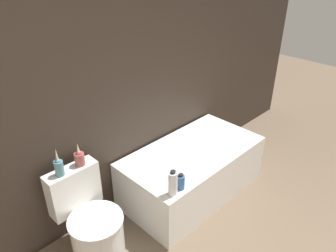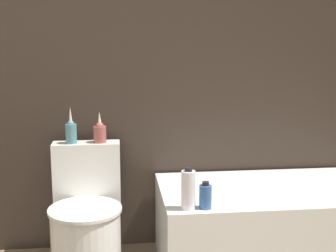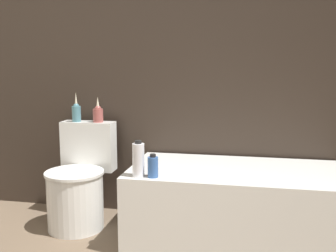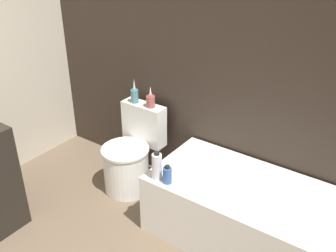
% 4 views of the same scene
% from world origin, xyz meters
% --- Properties ---
extents(wall_back_tiled, '(6.40, 0.06, 2.60)m').
position_xyz_m(wall_back_tiled, '(0.00, 2.36, 1.30)').
color(wall_back_tiled, '#332821').
rests_on(wall_back_tiled, ground_plane).
extents(bathtub, '(1.44, 0.77, 0.51)m').
position_xyz_m(bathtub, '(0.85, 1.93, 0.26)').
color(bathtub, white).
rests_on(bathtub, ground).
extents(toilet, '(0.43, 0.57, 0.77)m').
position_xyz_m(toilet, '(-0.32, 1.97, 0.31)').
color(toilet, white).
rests_on(toilet, ground).
extents(vase_gold, '(0.07, 0.07, 0.23)m').
position_xyz_m(vase_gold, '(-0.41, 2.17, 0.85)').
color(vase_gold, teal).
rests_on(vase_gold, toilet).
extents(vase_silver, '(0.08, 0.08, 0.20)m').
position_xyz_m(vase_silver, '(-0.23, 2.18, 0.84)').
color(vase_silver, '#994C47').
rests_on(vase_silver, toilet).
extents(shampoo_bottle_tall, '(0.08, 0.08, 0.23)m').
position_xyz_m(shampoo_bottle_tall, '(0.25, 1.62, 0.62)').
color(shampoo_bottle_tall, silver).
rests_on(shampoo_bottle_tall, bathtub).
extents(shampoo_bottle_short, '(0.07, 0.07, 0.15)m').
position_xyz_m(shampoo_bottle_short, '(0.35, 1.62, 0.58)').
color(shampoo_bottle_short, '#335999').
rests_on(shampoo_bottle_short, bathtub).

